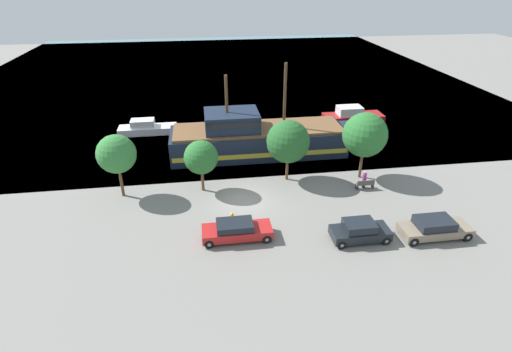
% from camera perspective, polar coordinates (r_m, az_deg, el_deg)
% --- Properties ---
extents(ground_plane, '(160.00, 160.00, 0.00)m').
position_cam_1_polar(ground_plane, '(31.87, -1.70, -3.72)').
color(ground_plane, gray).
extents(water_surface, '(80.00, 80.00, 0.00)m').
position_cam_1_polar(water_surface, '(73.02, -5.85, 14.43)').
color(water_surface, slate).
rests_on(water_surface, ground).
extents(pirate_ship, '(18.37, 5.13, 8.87)m').
position_cam_1_polar(pirate_ship, '(39.56, 0.03, 5.47)').
color(pirate_ship, '#192338').
rests_on(pirate_ship, water_surface).
extents(moored_boat_dockside, '(6.35, 2.03, 1.60)m').
position_cam_1_polar(moored_boat_dockside, '(46.64, -15.36, 6.62)').
color(moored_boat_dockside, silver).
rests_on(moored_boat_dockside, water_surface).
extents(moored_boat_outer, '(7.15, 2.54, 1.84)m').
position_cam_1_polar(moored_boat_outer, '(50.04, 13.56, 8.37)').
color(moored_boat_outer, maroon).
rests_on(moored_boat_outer, water_surface).
extents(parked_car_curb_front, '(3.97, 1.81, 1.43)m').
position_cam_1_polar(parked_car_curb_front, '(28.25, 14.62, -7.61)').
color(parked_car_curb_front, black).
rests_on(parked_car_curb_front, ground_plane).
extents(parked_car_curb_mid, '(4.76, 1.83, 1.33)m').
position_cam_1_polar(parked_car_curb_mid, '(27.51, -2.81, -7.75)').
color(parked_car_curb_mid, '#B21E1E').
rests_on(parked_car_curb_mid, ground_plane).
extents(parked_car_curb_rear, '(4.81, 1.95, 1.39)m').
position_cam_1_polar(parked_car_curb_rear, '(30.30, 24.15, -6.75)').
color(parked_car_curb_rear, '#7F705B').
rests_on(parked_car_curb_rear, ground_plane).
extents(fire_hydrant, '(0.42, 0.25, 0.76)m').
position_cam_1_polar(fire_hydrant, '(29.35, -3.42, -5.85)').
color(fire_hydrant, yellow).
rests_on(fire_hydrant, ground_plane).
extents(bench_promenade_east, '(1.52, 0.45, 0.85)m').
position_cam_1_polar(bench_promenade_east, '(34.71, 15.32, -1.16)').
color(bench_promenade_east, '#4C4742').
rests_on(bench_promenade_east, ground_plane).
extents(pedestrian_walking_near, '(0.32, 0.32, 1.54)m').
position_cam_1_polar(pedestrian_walking_near, '(34.74, 15.20, -0.47)').
color(pedestrian_walking_near, '#232838').
rests_on(pedestrian_walking_near, ground_plane).
extents(tree_row_east, '(3.06, 3.06, 5.27)m').
position_cam_1_polar(tree_row_east, '(32.85, -19.32, 2.97)').
color(tree_row_east, brown).
rests_on(tree_row_east, ground_plane).
extents(tree_row_mideast, '(2.76, 2.76, 4.42)m').
position_cam_1_polar(tree_row_mideast, '(32.41, -7.86, 2.65)').
color(tree_row_mideast, brown).
rests_on(tree_row_mideast, ground_plane).
extents(tree_row_midwest, '(3.66, 3.66, 5.42)m').
position_cam_1_polar(tree_row_midwest, '(33.78, 4.60, 4.93)').
color(tree_row_midwest, brown).
rests_on(tree_row_midwest, ground_plane).
extents(tree_row_west, '(3.80, 3.80, 5.92)m').
position_cam_1_polar(tree_row_west, '(35.12, 15.29, 5.68)').
color(tree_row_west, brown).
rests_on(tree_row_west, ground_plane).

